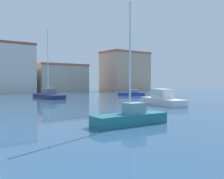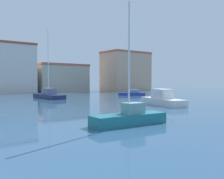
{
  "view_description": "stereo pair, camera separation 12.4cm",
  "coord_description": "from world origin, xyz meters",
  "px_view_note": "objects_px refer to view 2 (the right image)",
  "views": [
    {
      "loc": [
        1.16,
        -4.57,
        2.73
      ],
      "look_at": [
        18.47,
        18.36,
        1.68
      ],
      "focal_mm": 39.54,
      "sensor_mm": 36.0,
      "label": 1
    },
    {
      "loc": [
        1.26,
        -4.64,
        2.73
      ],
      "look_at": [
        18.47,
        18.36,
        1.68
      ],
      "focal_mm": 39.54,
      "sensor_mm": 36.0,
      "label": 2
    }
  ],
  "objects_px": {
    "sailboat_teal_distant_north": "(129,117)",
    "sailboat_navy_outer_mooring": "(49,95)",
    "motorboat_blue_center_channel": "(132,93)",
    "motorboat_white_inner_mooring": "(162,99)"
  },
  "relations": [
    {
      "from": "sailboat_navy_outer_mooring",
      "to": "motorboat_blue_center_channel",
      "type": "relative_size",
      "value": 2.25
    },
    {
      "from": "sailboat_navy_outer_mooring",
      "to": "sailboat_teal_distant_north",
      "type": "bearing_deg",
      "value": -101.42
    },
    {
      "from": "sailboat_navy_outer_mooring",
      "to": "motorboat_blue_center_channel",
      "type": "distance_m",
      "value": 15.3
    },
    {
      "from": "motorboat_blue_center_channel",
      "to": "motorboat_white_inner_mooring",
      "type": "distance_m",
      "value": 17.63
    },
    {
      "from": "sailboat_navy_outer_mooring",
      "to": "motorboat_white_inner_mooring",
      "type": "bearing_deg",
      "value": -70.76
    },
    {
      "from": "motorboat_blue_center_channel",
      "to": "motorboat_white_inner_mooring",
      "type": "height_order",
      "value": "motorboat_white_inner_mooring"
    },
    {
      "from": "sailboat_teal_distant_north",
      "to": "sailboat_navy_outer_mooring",
      "type": "relative_size",
      "value": 0.71
    },
    {
      "from": "sailboat_teal_distant_north",
      "to": "motorboat_blue_center_channel",
      "type": "relative_size",
      "value": 1.6
    },
    {
      "from": "motorboat_blue_center_channel",
      "to": "sailboat_teal_distant_north",
      "type": "bearing_deg",
      "value": -131.83
    },
    {
      "from": "sailboat_teal_distant_north",
      "to": "motorboat_white_inner_mooring",
      "type": "bearing_deg",
      "value": 33.11
    }
  ]
}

